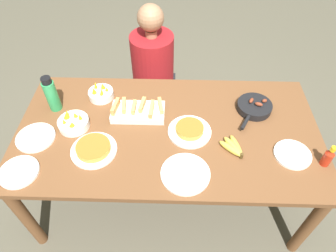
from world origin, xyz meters
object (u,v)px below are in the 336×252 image
empty_plate_near_front (36,137)px  empty_plate_far_right (19,172)px  water_bottle (51,94)px  empty_plate_far_left (185,174)px  melon_tray (138,111)px  empty_plate_mid_edge (292,154)px  frittata_plate_side (190,130)px  hot_sauce_bottle (328,157)px  frittata_plate_center (94,149)px  fruit_bowl_citrus (101,93)px  banana_bunch (233,147)px  person_figure (153,81)px  skillet (254,107)px  fruit_bowl_mango (73,123)px

empty_plate_near_front → empty_plate_far_right: 0.25m
water_bottle → empty_plate_far_left: bearing=-30.3°
melon_tray → empty_plate_mid_edge: (0.91, -0.30, -0.02)m
frittata_plate_side → water_bottle: bearing=167.8°
empty_plate_far_right → hot_sauce_bottle: size_ratio=1.47×
empty_plate_near_front → water_bottle: bearing=79.3°
empty_plate_far_right → hot_sauce_bottle: (1.68, 0.11, 0.06)m
frittata_plate_side → empty_plate_far_right: (-0.93, -0.32, -0.01)m
water_bottle → hot_sauce_bottle: (1.62, -0.40, -0.05)m
empty_plate_near_front → frittata_plate_center: bearing=-12.9°
empty_plate_far_right → water_bottle: bearing=83.2°
empty_plate_far_left → empty_plate_mid_edge: (0.61, 0.15, 0.00)m
melon_tray → frittata_plate_side: bearing=-23.3°
fruit_bowl_citrus → frittata_plate_side: bearing=-27.1°
empty_plate_mid_edge → fruit_bowl_citrus: size_ratio=1.27×
empty_plate_mid_edge → fruit_bowl_citrus: (-1.18, 0.46, 0.02)m
banana_bunch → empty_plate_near_front: (-1.17, 0.05, -0.01)m
water_bottle → frittata_plate_side: bearing=-12.2°
fruit_bowl_citrus → water_bottle: size_ratio=0.67×
frittata_plate_center → person_figure: 1.03m
fruit_bowl_citrus → melon_tray: bearing=-31.5°
skillet → banana_bunch: bearing=1.0°
banana_bunch → empty_plate_mid_edge: size_ratio=0.84×
skillet → person_figure: (-0.70, 0.59, -0.28)m
empty_plate_far_left → fruit_bowl_mango: fruit_bowl_mango is taller
frittata_plate_center → skillet: bearing=20.6°
person_figure → frittata_plate_center: bearing=-106.1°
hot_sauce_bottle → person_figure: size_ratio=0.13×
person_figure → fruit_bowl_mango: bearing=-119.8°
empty_plate_near_front → empty_plate_far_left: size_ratio=0.85×
fruit_bowl_mango → hot_sauce_bottle: hot_sauce_bottle is taller
empty_plate_near_front → fruit_bowl_mango: fruit_bowl_mango is taller
melon_tray → empty_plate_far_right: 0.76m
empty_plate_mid_edge → person_figure: 1.31m
melon_tray → empty_plate_near_front: 0.63m
banana_bunch → fruit_bowl_mango: fruit_bowl_mango is taller
frittata_plate_side → empty_plate_far_left: bearing=-95.3°
fruit_bowl_citrus → person_figure: person_figure is taller
fruit_bowl_citrus → water_bottle: 0.31m
skillet → empty_plate_far_left: 0.68m
banana_bunch → fruit_bowl_citrus: bearing=153.2°
empty_plate_near_front → fruit_bowl_mango: size_ratio=1.22×
frittata_plate_center → empty_plate_near_front: size_ratio=1.15×
frittata_plate_center → fruit_bowl_citrus: bearing=95.0°
fruit_bowl_mango → hot_sauce_bottle: size_ratio=1.28×
melon_tray → person_figure: person_figure is taller
skillet → empty_plate_mid_edge: bearing=52.5°
frittata_plate_side → person_figure: 0.88m
empty_plate_near_front → person_figure: person_figure is taller
frittata_plate_side → fruit_bowl_mango: 0.72m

